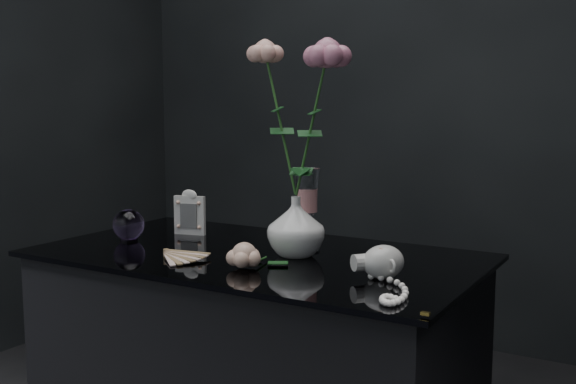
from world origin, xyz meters
The scene contains 8 objects.
vase centered at (0.10, 0.07, 0.83)m, with size 0.13×0.13×0.14m, color white.
wine_glass centered at (0.09, 0.13, 0.86)m, with size 0.06×0.06×0.20m, color white, non-canonical shape.
picture_frame centered at (-0.28, 0.15, 0.82)m, with size 0.09×0.07×0.12m, color silver, non-canonical shape.
paperweight centered at (-0.37, 0.01, 0.80)m, with size 0.08×0.08×0.08m, color #B787DC, non-canonical shape.
paper_fan centered at (-0.16, -0.09, 0.77)m, with size 0.21×0.17×0.02m, color beige, non-canonical shape.
loose_rose centered at (0.06, -0.09, 0.79)m, with size 0.13×0.17×0.06m, color beige, non-canonical shape.
pearl_jar centered at (0.35, -0.02, 0.80)m, with size 0.24×0.25×0.07m, color silver, non-canonical shape.
roses centered at (0.10, 0.07, 1.11)m, with size 0.24×0.11×0.41m.
Camera 1 is at (0.87, -1.27, 1.11)m, focal length 42.00 mm.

